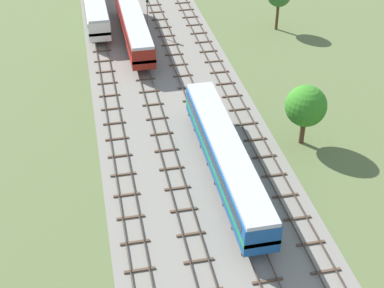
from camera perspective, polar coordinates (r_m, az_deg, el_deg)
ground_plane at (r=73.52m, az=-3.71°, el=9.15°), size 480.00×480.00×0.00m
ballast_bed at (r=73.52m, az=-3.71°, el=9.15°), size 17.80×176.00×0.01m
track_far_left at (r=73.85m, az=-9.20°, el=9.00°), size 2.40×126.00×0.29m
track_left at (r=74.12m, az=-5.61°, el=9.40°), size 2.40×126.00×0.29m
track_centre_left at (r=74.67m, az=-2.06°, el=9.75°), size 2.40×126.00×0.29m
track_centre at (r=75.50m, az=1.43°, el=10.06°), size 2.40×126.00×0.29m
passenger_coach_centre_left_nearest at (r=49.94m, az=3.49°, el=-1.14°), size 2.96×22.00×3.80m
passenger_coach_left_near at (r=76.62m, az=-6.09°, el=12.28°), size 2.96×22.00×3.80m
passenger_coach_far_left_mid at (r=84.88m, az=-10.03°, el=14.26°), size 2.96×22.00×3.80m
signal_post_nearest at (r=78.62m, az=-4.62°, el=13.64°), size 0.28×0.47×5.45m
lineside_tree_0 at (r=54.81m, az=11.66°, el=3.84°), size 4.11×4.11×6.37m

